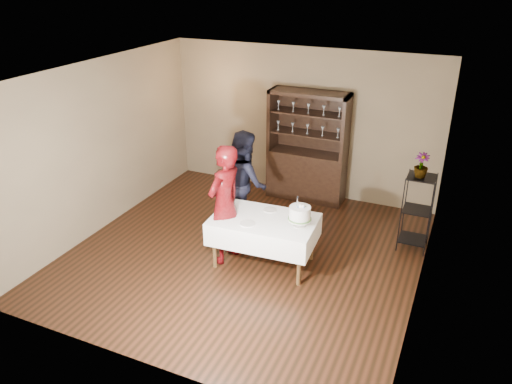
# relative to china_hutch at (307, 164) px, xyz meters

# --- Properties ---
(floor) EXTENTS (5.00, 5.00, 0.00)m
(floor) POSITION_rel_china_hutch_xyz_m (-0.20, -2.25, -0.66)
(floor) COLOR black
(floor) RESTS_ON ground
(ceiling) EXTENTS (5.00, 5.00, 0.00)m
(ceiling) POSITION_rel_china_hutch_xyz_m (-0.20, -2.25, 2.04)
(ceiling) COLOR silver
(ceiling) RESTS_ON back_wall
(back_wall) EXTENTS (5.00, 0.02, 2.70)m
(back_wall) POSITION_rel_china_hutch_xyz_m (-0.20, 0.25, 0.69)
(back_wall) COLOR brown
(back_wall) RESTS_ON floor
(wall_left) EXTENTS (0.02, 5.00, 2.70)m
(wall_left) POSITION_rel_china_hutch_xyz_m (-2.70, -2.25, 0.69)
(wall_left) COLOR brown
(wall_left) RESTS_ON floor
(wall_right) EXTENTS (0.02, 5.00, 2.70)m
(wall_right) POSITION_rel_china_hutch_xyz_m (2.30, -2.25, 0.69)
(wall_right) COLOR brown
(wall_right) RESTS_ON floor
(china_hutch) EXTENTS (1.40, 0.48, 2.00)m
(china_hutch) POSITION_rel_china_hutch_xyz_m (0.00, 0.00, 0.00)
(china_hutch) COLOR black
(china_hutch) RESTS_ON floor
(plant_etagere) EXTENTS (0.42, 0.42, 1.20)m
(plant_etagere) POSITION_rel_china_hutch_xyz_m (2.08, -1.05, -0.01)
(plant_etagere) COLOR black
(plant_etagere) RESTS_ON floor
(cake_table) EXTENTS (1.52, 0.99, 0.73)m
(cake_table) POSITION_rel_china_hutch_xyz_m (0.16, -2.38, -0.11)
(cake_table) COLOR white
(cake_table) RESTS_ON floor
(woman) EXTENTS (0.54, 0.72, 1.78)m
(woman) POSITION_rel_china_hutch_xyz_m (-0.40, -2.48, 0.22)
(woman) COLOR #3D0507
(woman) RESTS_ON floor
(man) EXTENTS (1.03, 1.04, 1.70)m
(man) POSITION_rel_china_hutch_xyz_m (-0.51, -1.59, 0.18)
(man) COLOR black
(man) RESTS_ON floor
(cake) EXTENTS (0.33, 0.33, 0.45)m
(cake) POSITION_rel_china_hutch_xyz_m (0.69, -2.37, 0.25)
(cake) COLOR silver
(cake) RESTS_ON cake_table
(plate_near) EXTENTS (0.24, 0.24, 0.01)m
(plate_near) POSITION_rel_china_hutch_xyz_m (0.02, -2.62, 0.08)
(plate_near) COLOR silver
(plate_near) RESTS_ON cake_table
(plate_far) EXTENTS (0.20, 0.20, 0.01)m
(plate_far) POSITION_rel_china_hutch_xyz_m (0.14, -2.11, 0.08)
(plate_far) COLOR silver
(plate_far) RESTS_ON cake_table
(potted_plant) EXTENTS (0.22, 0.22, 0.36)m
(potted_plant) POSITION_rel_china_hutch_xyz_m (2.05, -1.08, 0.70)
(potted_plant) COLOR #4A7537
(potted_plant) RESTS_ON plant_etagere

